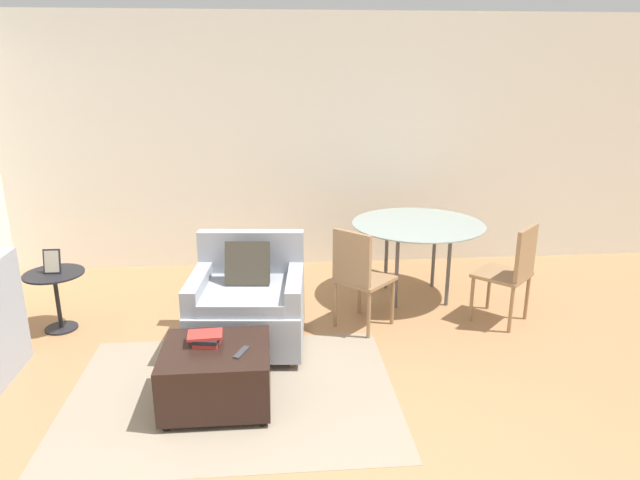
{
  "coord_description": "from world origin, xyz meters",
  "views": [
    {
      "loc": [
        -0.04,
        -2.62,
        2.2
      ],
      "look_at": [
        0.36,
        2.09,
        0.75
      ],
      "focal_mm": 32.0,
      "sensor_mm": 36.0,
      "label": 1
    }
  ],
  "objects_px": {
    "dining_table": "(418,230)",
    "dining_chair_near_right": "(513,268)",
    "picture_frame": "(52,261)",
    "armchair": "(248,304)",
    "ottoman": "(217,374)",
    "side_table": "(56,289)",
    "book_stack": "(206,338)",
    "dining_chair_near_left": "(359,273)",
    "tv_remote_primary": "(241,352)"
  },
  "relations": [
    {
      "from": "ottoman",
      "to": "dining_chair_near_right",
      "type": "relative_size",
      "value": 0.79
    },
    {
      "from": "armchair",
      "to": "picture_frame",
      "type": "relative_size",
      "value": 4.66
    },
    {
      "from": "tv_remote_primary",
      "to": "dining_chair_near_right",
      "type": "height_order",
      "value": "dining_chair_near_right"
    },
    {
      "from": "side_table",
      "to": "dining_chair_near_right",
      "type": "distance_m",
      "value": 3.93
    },
    {
      "from": "picture_frame",
      "to": "dining_chair_near_right",
      "type": "distance_m",
      "value": 3.93
    },
    {
      "from": "armchair",
      "to": "dining_chair_near_right",
      "type": "height_order",
      "value": "dining_chair_near_right"
    },
    {
      "from": "book_stack",
      "to": "dining_chair_near_left",
      "type": "relative_size",
      "value": 0.26
    },
    {
      "from": "tv_remote_primary",
      "to": "ottoman",
      "type": "bearing_deg",
      "value": 155.83
    },
    {
      "from": "armchair",
      "to": "dining_chair_near_right",
      "type": "relative_size",
      "value": 1.06
    },
    {
      "from": "armchair",
      "to": "ottoman",
      "type": "relative_size",
      "value": 1.35
    },
    {
      "from": "armchair",
      "to": "dining_chair_near_left",
      "type": "relative_size",
      "value": 1.06
    },
    {
      "from": "ottoman",
      "to": "dining_chair_near_left",
      "type": "bearing_deg",
      "value": 43.82
    },
    {
      "from": "ottoman",
      "to": "tv_remote_primary",
      "type": "xyz_separation_m",
      "value": [
        0.18,
        -0.08,
        0.19
      ]
    },
    {
      "from": "tv_remote_primary",
      "to": "picture_frame",
      "type": "bearing_deg",
      "value": 140.37
    },
    {
      "from": "book_stack",
      "to": "tv_remote_primary",
      "type": "xyz_separation_m",
      "value": [
        0.24,
        -0.14,
        -0.04
      ]
    },
    {
      "from": "book_stack",
      "to": "side_table",
      "type": "distance_m",
      "value": 1.85
    },
    {
      "from": "ottoman",
      "to": "dining_table",
      "type": "bearing_deg",
      "value": 44.27
    },
    {
      "from": "picture_frame",
      "to": "dining_table",
      "type": "height_order",
      "value": "dining_table"
    },
    {
      "from": "book_stack",
      "to": "dining_chair_near_left",
      "type": "bearing_deg",
      "value": 40.56
    },
    {
      "from": "picture_frame",
      "to": "dining_table",
      "type": "distance_m",
      "value": 3.29
    },
    {
      "from": "ottoman",
      "to": "armchair",
      "type": "bearing_deg",
      "value": 78.03
    },
    {
      "from": "dining_chair_near_left",
      "to": "dining_chair_near_right",
      "type": "bearing_deg",
      "value": 0.0
    },
    {
      "from": "tv_remote_primary",
      "to": "dining_chair_near_right",
      "type": "distance_m",
      "value": 2.56
    },
    {
      "from": "armchair",
      "to": "picture_frame",
      "type": "height_order",
      "value": "armchair"
    },
    {
      "from": "dining_chair_near_left",
      "to": "side_table",
      "type": "bearing_deg",
      "value": 175.43
    },
    {
      "from": "dining_table",
      "to": "book_stack",
      "type": "bearing_deg",
      "value": -137.75
    },
    {
      "from": "dining_table",
      "to": "dining_chair_near_right",
      "type": "xyz_separation_m",
      "value": [
        0.67,
        -0.67,
        -0.17
      ]
    },
    {
      "from": "picture_frame",
      "to": "dining_table",
      "type": "relative_size",
      "value": 0.16
    },
    {
      "from": "picture_frame",
      "to": "dining_chair_near_left",
      "type": "relative_size",
      "value": 0.23
    },
    {
      "from": "dining_chair_near_right",
      "to": "side_table",
      "type": "bearing_deg",
      "value": 177.0
    },
    {
      "from": "side_table",
      "to": "picture_frame",
      "type": "xyz_separation_m",
      "value": [
        0.0,
        0.0,
        0.25
      ]
    },
    {
      "from": "dining_table",
      "to": "dining_chair_near_right",
      "type": "bearing_deg",
      "value": -45.0
    },
    {
      "from": "ottoman",
      "to": "book_stack",
      "type": "height_order",
      "value": "book_stack"
    },
    {
      "from": "dining_table",
      "to": "dining_chair_near_right",
      "type": "height_order",
      "value": "dining_chair_near_right"
    },
    {
      "from": "side_table",
      "to": "dining_chair_near_right",
      "type": "bearing_deg",
      "value": -3.0
    },
    {
      "from": "book_stack",
      "to": "dining_chair_near_right",
      "type": "xyz_separation_m",
      "value": [
        2.53,
        1.01,
        0.06
      ]
    },
    {
      "from": "armchair",
      "to": "dining_table",
      "type": "distance_m",
      "value": 1.86
    },
    {
      "from": "armchair",
      "to": "ottoman",
      "type": "xyz_separation_m",
      "value": [
        -0.18,
        -0.87,
        -0.12
      ]
    },
    {
      "from": "dining_table",
      "to": "dining_chair_near_left",
      "type": "bearing_deg",
      "value": -135.0
    },
    {
      "from": "armchair",
      "to": "side_table",
      "type": "distance_m",
      "value": 1.69
    },
    {
      "from": "armchair",
      "to": "book_stack",
      "type": "xyz_separation_m",
      "value": [
        -0.24,
        -0.8,
        0.11
      ]
    },
    {
      "from": "book_stack",
      "to": "dining_chair_near_right",
      "type": "bearing_deg",
      "value": 21.72
    },
    {
      "from": "book_stack",
      "to": "dining_table",
      "type": "bearing_deg",
      "value": 42.25
    },
    {
      "from": "dining_table",
      "to": "dining_chair_near_right",
      "type": "distance_m",
      "value": 0.97
    },
    {
      "from": "tv_remote_primary",
      "to": "side_table",
      "type": "height_order",
      "value": "side_table"
    },
    {
      "from": "ottoman",
      "to": "book_stack",
      "type": "relative_size",
      "value": 2.98
    },
    {
      "from": "side_table",
      "to": "armchair",
      "type": "bearing_deg",
      "value": -13.93
    },
    {
      "from": "ottoman",
      "to": "dining_chair_near_right",
      "type": "distance_m",
      "value": 2.7
    },
    {
      "from": "picture_frame",
      "to": "armchair",
      "type": "bearing_deg",
      "value": -13.93
    },
    {
      "from": "side_table",
      "to": "picture_frame",
      "type": "bearing_deg",
      "value": 90.0
    }
  ]
}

